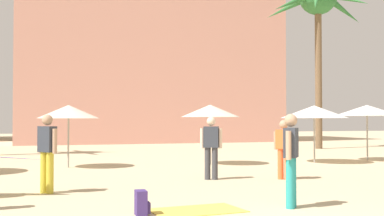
{
  "coord_description": "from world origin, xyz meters",
  "views": [
    {
      "loc": [
        -3.57,
        -5.3,
        1.6
      ],
      "look_at": [
        0.01,
        5.16,
        1.88
      ],
      "focal_mm": 46.44,
      "sensor_mm": 36.0,
      "label": 1
    }
  ],
  "objects_px": {
    "beach_towel": "(197,210)",
    "person_near_right": "(47,150)",
    "person_mid_right": "(284,147)",
    "cafe_umbrella_4": "(314,112)",
    "cafe_umbrella_1": "(69,112)",
    "person_far_right": "(211,145)",
    "backpack": "(142,203)",
    "cafe_umbrella_2": "(210,111)",
    "palm_tree_left": "(318,4)",
    "cafe_umbrella_3": "(367,110)",
    "person_far_left": "(291,156)"
  },
  "relations": [
    {
      "from": "cafe_umbrella_1",
      "to": "cafe_umbrella_2",
      "type": "bearing_deg",
      "value": -5.1
    },
    {
      "from": "beach_towel",
      "to": "person_mid_right",
      "type": "relative_size",
      "value": 0.99
    },
    {
      "from": "cafe_umbrella_2",
      "to": "palm_tree_left",
      "type": "bearing_deg",
      "value": 38.37
    },
    {
      "from": "cafe_umbrella_3",
      "to": "person_mid_right",
      "type": "relative_size",
      "value": 1.61
    },
    {
      "from": "cafe_umbrella_4",
      "to": "cafe_umbrella_1",
      "type": "bearing_deg",
      "value": 173.43
    },
    {
      "from": "person_far_right",
      "to": "cafe_umbrella_1",
      "type": "bearing_deg",
      "value": 61.71
    },
    {
      "from": "cafe_umbrella_4",
      "to": "cafe_umbrella_2",
      "type": "bearing_deg",
      "value": 171.62
    },
    {
      "from": "cafe_umbrella_1",
      "to": "cafe_umbrella_4",
      "type": "distance_m",
      "value": 9.1
    },
    {
      "from": "palm_tree_left",
      "to": "cafe_umbrella_3",
      "type": "bearing_deg",
      "value": -110.63
    },
    {
      "from": "person_far_left",
      "to": "person_mid_right",
      "type": "relative_size",
      "value": 1.07
    },
    {
      "from": "person_far_left",
      "to": "backpack",
      "type": "bearing_deg",
      "value": 35.76
    },
    {
      "from": "beach_towel",
      "to": "palm_tree_left",
      "type": "bearing_deg",
      "value": 50.95
    },
    {
      "from": "cafe_umbrella_1",
      "to": "person_near_right",
      "type": "bearing_deg",
      "value": -99.21
    },
    {
      "from": "cafe_umbrella_2",
      "to": "person_far_right",
      "type": "xyz_separation_m",
      "value": [
        -1.65,
        -4.36,
        -1.03
      ]
    },
    {
      "from": "cafe_umbrella_2",
      "to": "beach_towel",
      "type": "bearing_deg",
      "value": -112.52
    },
    {
      "from": "cafe_umbrella_2",
      "to": "cafe_umbrella_3",
      "type": "distance_m",
      "value": 6.56
    },
    {
      "from": "cafe_umbrella_3",
      "to": "person_far_right",
      "type": "relative_size",
      "value": 1.53
    },
    {
      "from": "cafe_umbrella_3",
      "to": "backpack",
      "type": "xyz_separation_m",
      "value": [
        -11.14,
        -8.24,
        -1.81
      ]
    },
    {
      "from": "person_far_right",
      "to": "cafe_umbrella_3",
      "type": "bearing_deg",
      "value": -37.98
    },
    {
      "from": "cafe_umbrella_2",
      "to": "person_far_left",
      "type": "relative_size",
      "value": 1.27
    },
    {
      "from": "cafe_umbrella_3",
      "to": "cafe_umbrella_1",
      "type": "bearing_deg",
      "value": 175.39
    },
    {
      "from": "cafe_umbrella_1",
      "to": "cafe_umbrella_3",
      "type": "height_order",
      "value": "cafe_umbrella_3"
    },
    {
      "from": "cafe_umbrella_2",
      "to": "beach_towel",
      "type": "height_order",
      "value": "cafe_umbrella_2"
    },
    {
      "from": "cafe_umbrella_2",
      "to": "cafe_umbrella_3",
      "type": "xyz_separation_m",
      "value": [
        6.54,
        -0.48,
        0.05
      ]
    },
    {
      "from": "cafe_umbrella_3",
      "to": "cafe_umbrella_4",
      "type": "bearing_deg",
      "value": -177.51
    },
    {
      "from": "beach_towel",
      "to": "person_near_right",
      "type": "distance_m",
      "value": 4.02
    },
    {
      "from": "palm_tree_left",
      "to": "cafe_umbrella_1",
      "type": "bearing_deg",
      "value": -153.96
    },
    {
      "from": "cafe_umbrella_2",
      "to": "beach_towel",
      "type": "xyz_separation_m",
      "value": [
        -3.58,
        -8.63,
        -1.95
      ]
    },
    {
      "from": "cafe_umbrella_3",
      "to": "person_far_left",
      "type": "relative_size",
      "value": 1.51
    },
    {
      "from": "cafe_umbrella_2",
      "to": "backpack",
      "type": "height_order",
      "value": "cafe_umbrella_2"
    },
    {
      "from": "cafe_umbrella_2",
      "to": "cafe_umbrella_4",
      "type": "distance_m",
      "value": 4.07
    },
    {
      "from": "person_far_left",
      "to": "person_mid_right",
      "type": "height_order",
      "value": "person_far_left"
    },
    {
      "from": "person_far_left",
      "to": "person_far_right",
      "type": "height_order",
      "value": "person_far_left"
    },
    {
      "from": "cafe_umbrella_4",
      "to": "backpack",
      "type": "distance_m",
      "value": 11.98
    },
    {
      "from": "cafe_umbrella_1",
      "to": "beach_towel",
      "type": "xyz_separation_m",
      "value": [
        1.44,
        -9.08,
        -1.9
      ]
    },
    {
      "from": "beach_towel",
      "to": "cafe_umbrella_1",
      "type": "bearing_deg",
      "value": 99.02
    },
    {
      "from": "cafe_umbrella_4",
      "to": "person_far_left",
      "type": "bearing_deg",
      "value": -125.14
    },
    {
      "from": "cafe_umbrella_4",
      "to": "person_far_right",
      "type": "xyz_separation_m",
      "value": [
        -5.67,
        -3.77,
        -1.01
      ]
    },
    {
      "from": "person_far_left",
      "to": "person_mid_right",
      "type": "xyz_separation_m",
      "value": [
        2.07,
        3.94,
        -0.06
      ]
    },
    {
      "from": "cafe_umbrella_1",
      "to": "cafe_umbrella_2",
      "type": "relative_size",
      "value": 0.98
    },
    {
      "from": "palm_tree_left",
      "to": "person_near_right",
      "type": "height_order",
      "value": "palm_tree_left"
    },
    {
      "from": "cafe_umbrella_3",
      "to": "person_far_left",
      "type": "xyz_separation_m",
      "value": [
        -8.37,
        -8.43,
        -1.06
      ]
    },
    {
      "from": "backpack",
      "to": "person_mid_right",
      "type": "bearing_deg",
      "value": 41.22
    },
    {
      "from": "cafe_umbrella_3",
      "to": "beach_towel",
      "type": "relative_size",
      "value": 1.62
    },
    {
      "from": "backpack",
      "to": "person_far_left",
      "type": "bearing_deg",
      "value": -0.48
    },
    {
      "from": "beach_towel",
      "to": "person_far_right",
      "type": "distance_m",
      "value": 4.78
    },
    {
      "from": "cafe_umbrella_3",
      "to": "person_far_right",
      "type": "distance_m",
      "value": 9.12
    },
    {
      "from": "person_far_left",
      "to": "palm_tree_left",
      "type": "bearing_deg",
      "value": -84.96
    },
    {
      "from": "cafe_umbrella_4",
      "to": "person_mid_right",
      "type": "relative_size",
      "value": 1.58
    },
    {
      "from": "cafe_umbrella_2",
      "to": "person_near_right",
      "type": "xyz_separation_m",
      "value": [
        -6.0,
        -5.56,
        -1.01
      ]
    }
  ]
}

